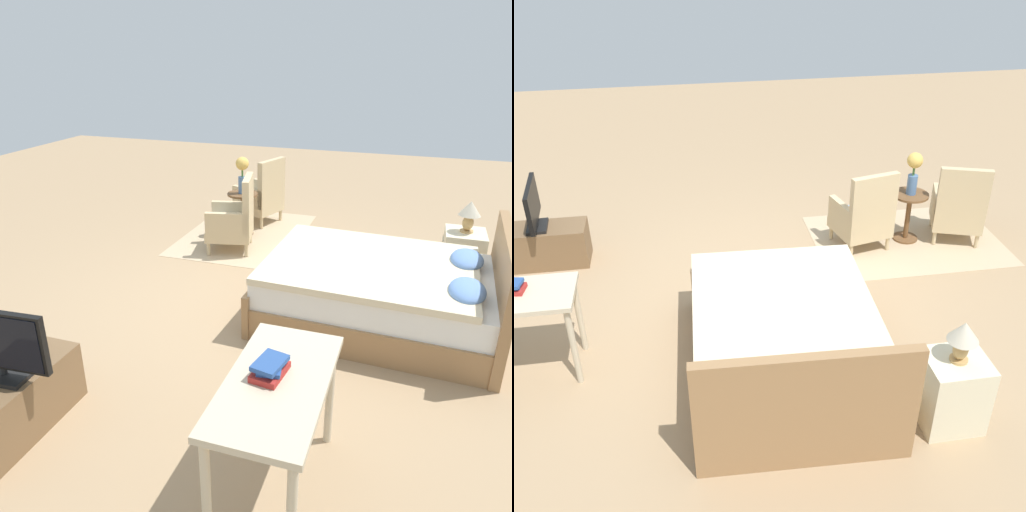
# 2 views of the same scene
# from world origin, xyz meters

# --- Properties ---
(ground_plane) EXTENTS (16.00, 16.00, 0.00)m
(ground_plane) POSITION_xyz_m (0.00, 0.00, 0.00)
(ground_plane) COLOR #A38460
(floor_rug) EXTENTS (2.10, 1.50, 0.01)m
(floor_rug) POSITION_xyz_m (-1.86, -0.83, 0.00)
(floor_rug) COLOR tan
(floor_rug) RESTS_ON ground_plane
(bed) EXTENTS (1.59, 2.12, 0.96)m
(bed) POSITION_xyz_m (-0.08, 1.12, 0.30)
(bed) COLOR #997047
(bed) RESTS_ON ground_plane
(armchair_by_window_left) EXTENTS (0.69, 0.69, 0.92)m
(armchair_by_window_left) POSITION_xyz_m (-2.40, -0.77, 0.38)
(armchair_by_window_left) COLOR #CCB284
(armchair_by_window_left) RESTS_ON floor_rug
(armchair_by_window_right) EXTENTS (0.65, 0.65, 0.92)m
(armchair_by_window_right) POSITION_xyz_m (-1.31, -0.77, 0.38)
(armchair_by_window_right) COLOR #CCB284
(armchair_by_window_right) RESTS_ON floor_rug
(side_table) EXTENTS (0.40, 0.40, 0.57)m
(side_table) POSITION_xyz_m (-1.86, -0.86, 0.36)
(side_table) COLOR brown
(side_table) RESTS_ON ground_plane
(flower_vase) EXTENTS (0.17, 0.17, 0.48)m
(flower_vase) POSITION_xyz_m (-1.86, -0.86, 0.86)
(flower_vase) COLOR #4C709E
(flower_vase) RESTS_ON side_table
(nightstand) EXTENTS (0.44, 0.41, 0.58)m
(nightstand) POSITION_xyz_m (-1.17, 1.84, 0.29)
(nightstand) COLOR beige
(nightstand) RESTS_ON ground_plane
(table_lamp) EXTENTS (0.22, 0.22, 0.33)m
(table_lamp) POSITION_xyz_m (-1.17, 1.84, 0.80)
(table_lamp) COLOR tan
(table_lamp) RESTS_ON nightstand
(tv_stand) EXTENTS (0.96, 0.40, 0.43)m
(tv_stand) POSITION_xyz_m (2.14, -1.01, 0.21)
(tv_stand) COLOR brown
(tv_stand) RESTS_ON ground_plane
(tv_flatscreen) EXTENTS (0.22, 0.69, 0.48)m
(tv_flatscreen) POSITION_xyz_m (2.14, -1.01, 0.67)
(tv_flatscreen) COLOR black
(tv_flatscreen) RESTS_ON tv_stand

